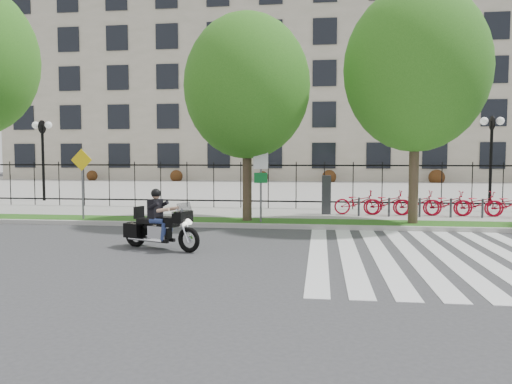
# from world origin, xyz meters

# --- Properties ---
(ground) EXTENTS (120.00, 120.00, 0.00)m
(ground) POSITION_xyz_m (0.00, 0.00, 0.00)
(ground) COLOR #353437
(ground) RESTS_ON ground
(curb) EXTENTS (60.00, 0.20, 0.15)m
(curb) POSITION_xyz_m (0.00, 4.10, 0.07)
(curb) COLOR #A7A49D
(curb) RESTS_ON ground
(grass_verge) EXTENTS (60.00, 1.50, 0.15)m
(grass_verge) POSITION_xyz_m (0.00, 4.95, 0.07)
(grass_verge) COLOR #184D13
(grass_verge) RESTS_ON ground
(sidewalk) EXTENTS (60.00, 3.50, 0.15)m
(sidewalk) POSITION_xyz_m (0.00, 7.45, 0.07)
(sidewalk) COLOR gray
(sidewalk) RESTS_ON ground
(plaza) EXTENTS (80.00, 34.00, 0.10)m
(plaza) POSITION_xyz_m (0.00, 25.00, 0.05)
(plaza) COLOR gray
(plaza) RESTS_ON ground
(crosswalk_stripes) EXTENTS (5.70, 8.00, 0.01)m
(crosswalk_stripes) POSITION_xyz_m (4.83, 0.00, 0.01)
(crosswalk_stripes) COLOR silver
(crosswalk_stripes) RESTS_ON ground
(iron_fence) EXTENTS (30.00, 0.06, 2.00)m
(iron_fence) POSITION_xyz_m (0.00, 9.20, 1.15)
(iron_fence) COLOR black
(iron_fence) RESTS_ON sidewalk
(office_building) EXTENTS (60.00, 21.90, 20.15)m
(office_building) POSITION_xyz_m (0.00, 44.92, 9.97)
(office_building) COLOR #A09981
(office_building) RESTS_ON ground
(lamp_post_left) EXTENTS (1.06, 0.70, 4.25)m
(lamp_post_left) POSITION_xyz_m (-12.00, 12.00, 3.21)
(lamp_post_left) COLOR black
(lamp_post_left) RESTS_ON ground
(lamp_post_right) EXTENTS (1.06, 0.70, 4.25)m
(lamp_post_right) POSITION_xyz_m (10.00, 12.00, 3.21)
(lamp_post_right) COLOR black
(lamp_post_right) RESTS_ON ground
(street_tree_1) EXTENTS (4.32, 4.32, 7.11)m
(street_tree_1) POSITION_xyz_m (-0.29, 4.95, 4.77)
(street_tree_1) COLOR #32261B
(street_tree_1) RESTS_ON grass_verge
(street_tree_2) EXTENTS (4.71, 4.71, 7.79)m
(street_tree_2) POSITION_xyz_m (5.31, 4.95, 5.22)
(street_tree_2) COLOR #32261B
(street_tree_2) RESTS_ON grass_verge
(bike_share_station) EXTENTS (9.97, 0.85, 1.50)m
(bike_share_station) POSITION_xyz_m (7.44, 7.20, 0.62)
(bike_share_station) COLOR #2D2D33
(bike_share_station) RESTS_ON sidewalk
(sign_pole_regulatory) EXTENTS (0.50, 0.09, 2.50)m
(sign_pole_regulatory) POSITION_xyz_m (0.23, 4.58, 1.74)
(sign_pole_regulatory) COLOR #59595B
(sign_pole_regulatory) RESTS_ON grass_verge
(sign_pole_warning) EXTENTS (0.78, 0.09, 2.49)m
(sign_pole_warning) POSITION_xyz_m (-6.16, 4.58, 1.74)
(sign_pole_warning) COLOR #59595B
(sign_pole_warning) RESTS_ON grass_verge
(motorcycle_rider) EXTENTS (2.28, 1.24, 1.86)m
(motorcycle_rider) POSITION_xyz_m (-1.80, 0.04, 0.62)
(motorcycle_rider) COLOR black
(motorcycle_rider) RESTS_ON ground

